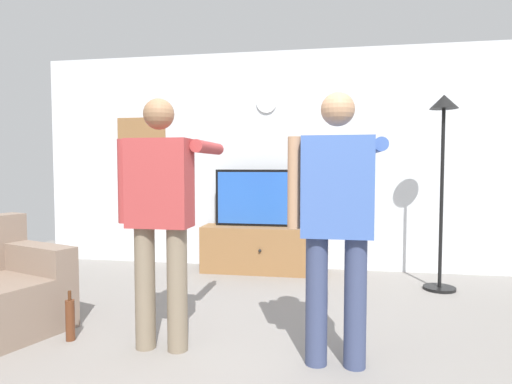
# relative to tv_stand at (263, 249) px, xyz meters

# --- Properties ---
(ground_plane) EXTENTS (8.40, 8.40, 0.00)m
(ground_plane) POSITION_rel_tv_stand_xyz_m (0.23, -2.60, -0.28)
(ground_plane) COLOR gray
(back_wall) EXTENTS (6.40, 0.10, 2.70)m
(back_wall) POSITION_rel_tv_stand_xyz_m (0.23, 0.35, 1.07)
(back_wall) COLOR silver
(back_wall) RESTS_ON ground_plane
(tv_stand) EXTENTS (1.46, 0.44, 0.55)m
(tv_stand) POSITION_rel_tv_stand_xyz_m (0.00, 0.00, 0.00)
(tv_stand) COLOR olive
(tv_stand) RESTS_ON ground_plane
(television) EXTENTS (1.17, 0.07, 0.68)m
(television) POSITION_rel_tv_stand_xyz_m (0.00, 0.05, 0.62)
(television) COLOR black
(television) RESTS_ON tv_stand
(wall_clock) EXTENTS (0.25, 0.03, 0.25)m
(wall_clock) POSITION_rel_tv_stand_xyz_m (0.00, 0.29, 1.79)
(wall_clock) COLOR white
(framed_picture) EXTENTS (0.66, 0.04, 0.46)m
(framed_picture) POSITION_rel_tv_stand_xyz_m (-1.67, 0.30, 1.41)
(framed_picture) COLOR olive
(floor_lamp) EXTENTS (0.32, 0.32, 1.99)m
(floor_lamp) POSITION_rel_tv_stand_xyz_m (1.92, -0.42, 1.15)
(floor_lamp) COLOR black
(floor_lamp) RESTS_ON ground_plane
(person_standing_nearer_lamp) EXTENTS (0.61, 0.78, 1.73)m
(person_standing_nearer_lamp) POSITION_rel_tv_stand_xyz_m (-0.35, -2.29, 0.71)
(person_standing_nearer_lamp) COLOR #7A6B56
(person_standing_nearer_lamp) RESTS_ON ground_plane
(person_standing_nearer_couch) EXTENTS (0.62, 0.78, 1.73)m
(person_standing_nearer_couch) POSITION_rel_tv_stand_xyz_m (0.84, -2.33, 0.71)
(person_standing_nearer_couch) COLOR #384266
(person_standing_nearer_couch) RESTS_ON ground_plane
(beverage_bottle) EXTENTS (0.07, 0.07, 0.37)m
(beverage_bottle) POSITION_rel_tv_stand_xyz_m (-1.06, -2.27, -0.12)
(beverage_bottle) COLOR #592D19
(beverage_bottle) RESTS_ON ground_plane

